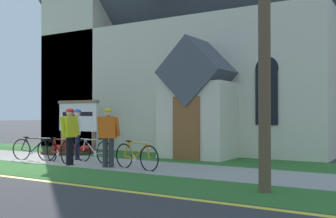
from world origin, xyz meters
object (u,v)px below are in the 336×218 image
at_px(bicycle_blue, 34,149).
at_px(bicycle_silver, 94,151).
at_px(church_sign, 78,118).
at_px(cyclist_in_blue_jersey, 70,132).
at_px(bicycle_white, 136,156).
at_px(cyclist_in_yellow_jersey, 77,130).
at_px(cyclist_in_orange_jersey, 108,133).
at_px(bicycle_yellow, 59,151).

distance_m(bicycle_blue, bicycle_silver, 2.17).
relative_size(church_sign, cyclist_in_blue_jersey, 1.26).
relative_size(bicycle_white, bicycle_silver, 0.99).
height_order(bicycle_silver, cyclist_in_yellow_jersey, cyclist_in_yellow_jersey).
height_order(church_sign, bicycle_white, church_sign).
relative_size(cyclist_in_orange_jersey, cyclist_in_blue_jersey, 1.00).
distance_m(church_sign, cyclist_in_orange_jersey, 5.02).
xyz_separation_m(bicycle_yellow, bicycle_silver, (0.91, 0.59, -0.01)).
bearing_deg(bicycle_blue, church_sign, 105.32).
relative_size(bicycle_blue, bicycle_silver, 0.98).
bearing_deg(bicycle_silver, cyclist_in_yellow_jersey, 163.19).
xyz_separation_m(bicycle_silver, cyclist_in_blue_jersey, (-0.14, -0.88, 0.62)).
distance_m(cyclist_in_orange_jersey, cyclist_in_blue_jersey, 1.31).
relative_size(church_sign, bicycle_white, 1.26).
relative_size(bicycle_silver, cyclist_in_blue_jersey, 1.01).
bearing_deg(cyclist_in_blue_jersey, church_sign, 130.74).
relative_size(bicycle_yellow, cyclist_in_blue_jersey, 0.98).
distance_m(church_sign, cyclist_in_yellow_jersey, 2.78).
xyz_separation_m(bicycle_silver, cyclist_in_yellow_jersey, (-0.98, 0.30, 0.62)).
xyz_separation_m(bicycle_blue, bicycle_yellow, (1.19, -0.04, 0.01)).
xyz_separation_m(church_sign, cyclist_in_blue_jersey, (2.74, -3.18, -0.38)).
relative_size(cyclist_in_yellow_jersey, cyclist_in_blue_jersey, 1.00).
height_order(bicycle_white, cyclist_in_yellow_jersey, cyclist_in_yellow_jersey).
height_order(church_sign, bicycle_yellow, church_sign).
relative_size(bicycle_blue, cyclist_in_blue_jersey, 0.99).
xyz_separation_m(cyclist_in_orange_jersey, cyclist_in_yellow_jersey, (-2.13, 0.98, -0.00)).
bearing_deg(cyclist_in_blue_jersey, cyclist_in_yellow_jersey, 125.56).
height_order(bicycle_white, cyclist_in_orange_jersey, cyclist_in_orange_jersey).
xyz_separation_m(bicycle_blue, cyclist_in_yellow_jersey, (1.12, 0.84, 0.62)).
height_order(bicycle_blue, cyclist_in_yellow_jersey, cyclist_in_yellow_jersey).
distance_m(bicycle_blue, cyclist_in_yellow_jersey, 1.53).
relative_size(bicycle_yellow, bicycle_silver, 0.97).
xyz_separation_m(church_sign, cyclist_in_yellow_jersey, (1.90, -2.00, -0.38)).
distance_m(bicycle_silver, cyclist_in_orange_jersey, 1.47).
relative_size(bicycle_yellow, bicycle_white, 0.98).
bearing_deg(bicycle_silver, cyclist_in_blue_jersey, -99.18).
height_order(church_sign, bicycle_silver, church_sign).
height_order(church_sign, cyclist_in_yellow_jersey, church_sign).
height_order(bicycle_blue, bicycle_yellow, same).
distance_m(bicycle_blue, bicycle_white, 4.13).
distance_m(bicycle_blue, bicycle_yellow, 1.19).
xyz_separation_m(bicycle_yellow, bicycle_white, (2.94, 0.04, -0.01)).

